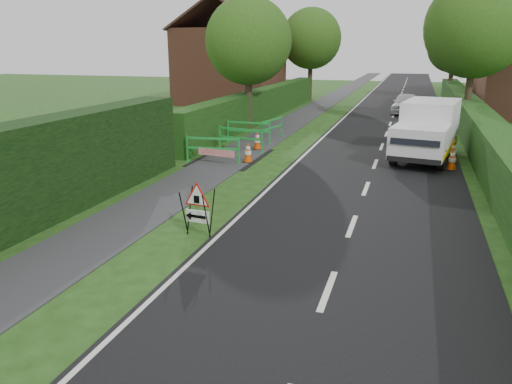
# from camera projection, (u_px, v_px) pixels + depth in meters

# --- Properties ---
(ground) EXTENTS (120.00, 120.00, 0.00)m
(ground) POSITION_uv_depth(u_px,v_px,m) (176.00, 297.00, 8.71)
(ground) COLOR #1D3F12
(ground) RESTS_ON ground
(road_surface) EXTENTS (6.00, 90.00, 0.02)m
(road_surface) POSITION_uv_depth(u_px,v_px,m) (399.00, 101.00, 40.04)
(road_surface) COLOR black
(road_surface) RESTS_ON ground
(footpath) EXTENTS (2.00, 90.00, 0.02)m
(footpath) POSITION_uv_depth(u_px,v_px,m) (331.00, 99.00, 41.62)
(footpath) COLOR #2D2D30
(footpath) RESTS_ON ground
(hedge_west_far) EXTENTS (1.00, 24.00, 1.80)m
(hedge_west_far) POSITION_uv_depth(u_px,v_px,m) (263.00, 119.00, 30.29)
(hedge_west_far) COLOR #14380F
(hedge_west_far) RESTS_ON ground
(hedge_east) EXTENTS (1.20, 50.00, 1.50)m
(hedge_east) POSITION_uv_depth(u_px,v_px,m) (478.00, 148.00, 21.49)
(hedge_east) COLOR #14380F
(hedge_east) RESTS_ON ground
(house_west) EXTENTS (7.50, 7.40, 7.88)m
(house_west) POSITION_uv_depth(u_px,v_px,m) (231.00, 65.00, 38.25)
(house_west) COLOR brown
(house_west) RESTS_ON ground
(tree_nw) EXTENTS (4.40, 4.40, 6.70)m
(tree_nw) POSITION_uv_depth(u_px,v_px,m) (248.00, 41.00, 25.26)
(tree_nw) COLOR #2D2116
(tree_nw) RESTS_ON ground
(tree_ne) EXTENTS (5.20, 5.20, 7.79)m
(tree_ne) POSITION_uv_depth(u_px,v_px,m) (476.00, 27.00, 25.56)
(tree_ne) COLOR #2D2116
(tree_ne) RESTS_ON ground
(tree_fw) EXTENTS (4.80, 4.80, 7.24)m
(tree_fw) POSITION_uv_depth(u_px,v_px,m) (311.00, 39.00, 39.82)
(tree_fw) COLOR #2D2116
(tree_fw) RESTS_ON ground
(tree_fe) EXTENTS (4.20, 4.20, 6.33)m
(tree_fe) POSITION_uv_depth(u_px,v_px,m) (454.00, 47.00, 40.48)
(tree_fe) COLOR #2D2116
(tree_fe) RESTS_ON ground
(triangle_sign) EXTENTS (0.81, 0.81, 1.09)m
(triangle_sign) POSITION_uv_depth(u_px,v_px,m) (196.00, 205.00, 11.29)
(triangle_sign) COLOR black
(triangle_sign) RESTS_ON ground
(works_van) EXTENTS (2.65, 5.06, 2.20)m
(works_van) POSITION_uv_depth(u_px,v_px,m) (427.00, 129.00, 19.12)
(works_van) COLOR silver
(works_van) RESTS_ON ground
(traffic_cone_0) EXTENTS (0.38, 0.38, 0.79)m
(traffic_cone_0) POSITION_uv_depth(u_px,v_px,m) (452.00, 159.00, 17.56)
(traffic_cone_0) COLOR black
(traffic_cone_0) RESTS_ON ground
(traffic_cone_1) EXTENTS (0.38, 0.38, 0.79)m
(traffic_cone_1) POSITION_uv_depth(u_px,v_px,m) (453.00, 151.00, 18.89)
(traffic_cone_1) COLOR black
(traffic_cone_1) RESTS_ON ground
(traffic_cone_2) EXTENTS (0.38, 0.38, 0.79)m
(traffic_cone_2) POSITION_uv_depth(u_px,v_px,m) (439.00, 140.00, 21.11)
(traffic_cone_2) COLOR black
(traffic_cone_2) RESTS_ON ground
(traffic_cone_3) EXTENTS (0.38, 0.38, 0.79)m
(traffic_cone_3) POSITION_uv_depth(u_px,v_px,m) (248.00, 152.00, 18.74)
(traffic_cone_3) COLOR black
(traffic_cone_3) RESTS_ON ground
(traffic_cone_4) EXTENTS (0.38, 0.38, 0.79)m
(traffic_cone_4) POSITION_uv_depth(u_px,v_px,m) (257.00, 140.00, 21.13)
(traffic_cone_4) COLOR black
(traffic_cone_4) RESTS_ON ground
(ped_barrier_0) EXTENTS (2.09, 0.58, 1.00)m
(ped_barrier_0) POSITION_uv_depth(u_px,v_px,m) (213.00, 146.00, 18.62)
(ped_barrier_0) COLOR green
(ped_barrier_0) RESTS_ON ground
(ped_barrier_1) EXTENTS (2.09, 0.69, 1.00)m
(ped_barrier_1) POSITION_uv_depth(u_px,v_px,m) (240.00, 136.00, 20.71)
(ped_barrier_1) COLOR green
(ped_barrier_1) RESTS_ON ground
(ped_barrier_2) EXTENTS (2.07, 0.39, 1.00)m
(ped_barrier_2) POSITION_uv_depth(u_px,v_px,m) (249.00, 129.00, 22.50)
(ped_barrier_2) COLOR green
(ped_barrier_2) RESTS_ON ground
(ped_barrier_3) EXTENTS (0.75, 2.09, 1.00)m
(ped_barrier_3) POSITION_uv_depth(u_px,v_px,m) (272.00, 126.00, 23.37)
(ped_barrier_3) COLOR green
(ped_barrier_3) RESTS_ON ground
(redwhite_plank) EXTENTS (1.49, 0.23, 0.25)m
(redwhite_plank) POSITION_uv_depth(u_px,v_px,m) (216.00, 165.00, 18.49)
(redwhite_plank) COLOR red
(redwhite_plank) RESTS_ON ground
(hatchback_car) EXTENTS (1.80, 3.93, 1.30)m
(hatchback_car) POSITION_uv_depth(u_px,v_px,m) (406.00, 103.00, 32.59)
(hatchback_car) COLOR white
(hatchback_car) RESTS_ON ground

